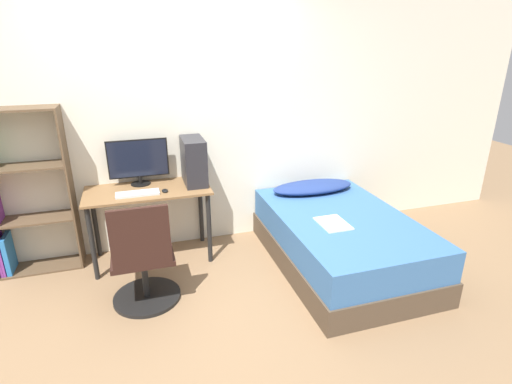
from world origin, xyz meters
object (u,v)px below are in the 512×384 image
Objects in this scene: bookshelf at (14,198)px; office_chair at (144,266)px; bed at (341,240)px; keyboard at (138,193)px; monitor at (138,161)px; pc_tower at (194,161)px.

office_chair is at bearing -39.65° from bookshelf.
keyboard is at bearing 163.48° from bed.
monitor is 1.27× the size of pc_tower.
pc_tower is at bearing -2.90° from bookshelf.
keyboard is at bearing -13.13° from bookshelf.
pc_tower is (1.59, -0.08, 0.22)m from bookshelf.
bed is at bearing 2.58° from office_chair.
bed is (2.84, -0.77, -0.48)m from bookshelf.
pc_tower is (0.50, -0.12, -0.02)m from monitor.
bookshelf is 1.61m from pc_tower.
bookshelf reaches higher than office_chair.
bed is 4.18× the size of pc_tower.
monitor is (1.08, 0.03, 0.24)m from bookshelf.
bookshelf is 3.44× the size of pc_tower.
monitor reaches higher than keyboard.
monitor is 1.46× the size of keyboard.
office_chair is 0.50× the size of bed.
keyboard is (-0.04, -0.28, -0.23)m from monitor.
bookshelf is 1.65× the size of office_chair.
pc_tower is (0.54, 0.16, 0.21)m from keyboard.
monitor is at bearing 82.16° from keyboard.
office_chair is 1.64× the size of monitor.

